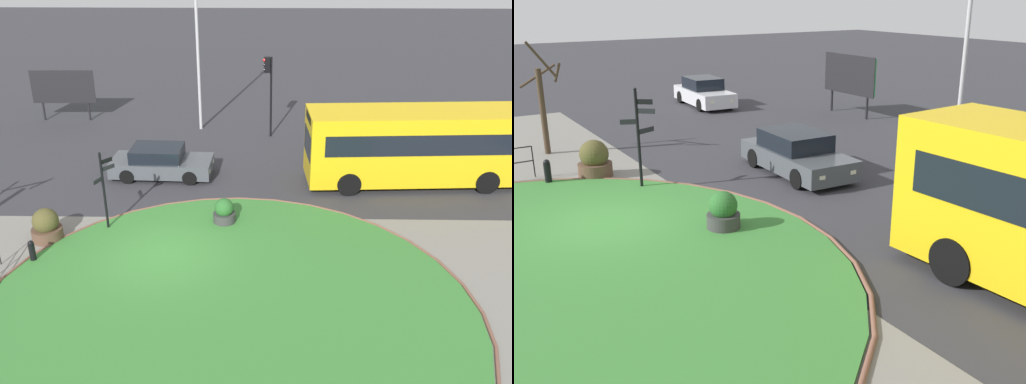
# 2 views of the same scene
# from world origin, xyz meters

# --- Properties ---
(ground) EXTENTS (120.00, 120.00, 0.00)m
(ground) POSITION_xyz_m (0.00, 0.00, 0.00)
(ground) COLOR #333338
(sidewalk_paving) EXTENTS (32.00, 8.86, 0.02)m
(sidewalk_paving) POSITION_xyz_m (0.00, -1.57, 0.01)
(sidewalk_paving) COLOR gray
(sidewalk_paving) RESTS_ON ground
(grass_island) EXTENTS (14.72, 14.72, 0.10)m
(grass_island) POSITION_xyz_m (2.38, -2.98, 0.05)
(grass_island) COLOR #387A33
(grass_island) RESTS_ON ground
(grass_kerb_ring) EXTENTS (15.03, 15.03, 0.11)m
(grass_kerb_ring) POSITION_xyz_m (2.38, -2.98, 0.06)
(grass_kerb_ring) COLOR brown
(grass_kerb_ring) RESTS_ON ground
(signpost_directional) EXTENTS (0.63, 1.06, 3.08)m
(signpost_directional) POSITION_xyz_m (-2.35, 1.96, 1.75)
(signpost_directional) COLOR black
(signpost_directional) RESTS_ON ground
(bollard_foreground) EXTENTS (0.21, 0.21, 0.82)m
(bollard_foreground) POSITION_xyz_m (-4.31, -0.37, 0.42)
(bollard_foreground) COLOR black
(bollard_foreground) RESTS_ON ground
(bus_yellow) EXTENTS (9.19, 2.97, 3.26)m
(bus_yellow) POSITION_xyz_m (9.73, 6.34, 1.75)
(bus_yellow) COLOR yellow
(bus_yellow) RESTS_ON ground
(car_near_lane) EXTENTS (4.51, 2.09, 1.38)m
(car_near_lane) POSITION_xyz_m (-1.20, 6.86, 0.65)
(car_near_lane) COLOR #474C51
(car_near_lane) RESTS_ON ground
(traffic_light_near) EXTENTS (0.48, 0.31, 4.19)m
(traffic_light_near) POSITION_xyz_m (3.56, 12.13, 3.05)
(traffic_light_near) COLOR black
(traffic_light_near) RESTS_ON ground
(lamppost_tall) EXTENTS (0.32, 0.32, 8.35)m
(lamppost_tall) POSITION_xyz_m (-0.12, 13.28, 4.47)
(lamppost_tall) COLOR #B7B7BC
(lamppost_tall) RESTS_ON ground
(billboard_left) EXTENTS (3.53, 0.22, 2.88)m
(billboard_left) POSITION_xyz_m (-7.90, 14.61, 1.89)
(billboard_left) COLOR black
(billboard_left) RESTS_ON ground
(planter_near_signpost) EXTENTS (1.08, 1.08, 1.23)m
(planter_near_signpost) POSITION_xyz_m (-4.33, 1.11, 0.55)
(planter_near_signpost) COLOR brown
(planter_near_signpost) RESTS_ON ground
(planter_kerbside) EXTENTS (0.84, 0.84, 1.04)m
(planter_kerbside) POSITION_xyz_m (1.92, 2.43, 0.47)
(planter_kerbside) COLOR #383838
(planter_kerbside) RESTS_ON ground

